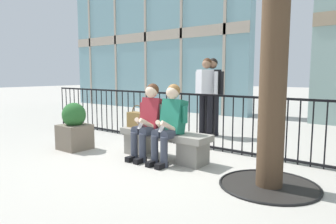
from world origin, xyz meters
name	(u,v)px	position (x,y,z in m)	size (l,w,h in m)	color
ground_plane	(164,158)	(0.00, 0.00, 0.00)	(60.00, 60.00, 0.00)	#B2ADA3
stone_bench	(164,142)	(0.00, 0.00, 0.27)	(1.60, 0.44, 0.45)	gray
seated_person_with_phone	(149,119)	(-0.21, -0.13, 0.65)	(0.52, 0.66, 1.21)	#383D4C
seated_person_companion	(170,121)	(0.21, -0.13, 0.65)	(0.52, 0.66, 1.21)	#383D4C
handbag_on_bench	(138,119)	(-0.58, -0.01, 0.59)	(0.36, 0.17, 0.39)	olive
bystander_at_railing	(206,91)	(-0.44, 2.03, 1.00)	(0.55, 0.44, 1.71)	black
bystander_further_back	(212,91)	(-0.38, 2.16, 1.00)	(0.55, 0.38, 1.71)	black
plaza_railing	(197,120)	(0.00, 0.98, 0.51)	(8.70, 0.04, 1.01)	black
planter	(74,128)	(-1.68, -0.52, 0.39)	(0.50, 0.50, 0.85)	#726656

